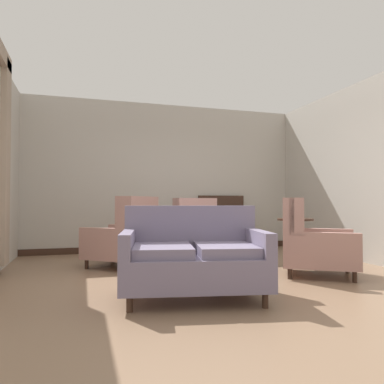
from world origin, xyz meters
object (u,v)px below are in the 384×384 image
object	(u,v)px
porcelain_vase	(222,226)
side_table	(295,237)
armchair_far_left	(126,238)
sideboard	(224,226)
armchair_near_window	(189,233)
coffee_table	(218,244)
armchair_near_sideboard	(312,243)
settee	(194,258)

from	to	relation	value
porcelain_vase	side_table	distance (m)	1.33
armchair_far_left	sideboard	distance (m)	2.55
armchair_near_window	side_table	distance (m)	1.84
side_table	sideboard	distance (m)	2.09
coffee_table	sideboard	world-z (taller)	sideboard
armchair_far_left	side_table	xyz separation A→B (m)	(2.48, -0.67, 0.00)
armchair_far_left	porcelain_vase	bearing A→B (deg)	89.79
porcelain_vase	sideboard	size ratio (longest dim) A/B	0.30
porcelain_vase	armchair_near_window	bearing A→B (deg)	91.11
porcelain_vase	armchair_far_left	xyz separation A→B (m)	(-1.19, 0.91, -0.21)
coffee_table	armchair_far_left	size ratio (longest dim) A/B	0.72
porcelain_vase	armchair_far_left	world-z (taller)	armchair_far_left
sideboard	coffee_table	bearing A→B (deg)	-113.60
porcelain_vase	sideboard	distance (m)	2.50
armchair_near_sideboard	side_table	world-z (taller)	armchair_near_sideboard
coffee_table	sideboard	bearing A→B (deg)	66.40
sideboard	settee	bearing A→B (deg)	-116.42
armchair_near_window	settee	bearing A→B (deg)	62.92
armchair_near_window	sideboard	distance (m)	1.26
coffee_table	armchair_far_left	distance (m)	1.45
coffee_table	armchair_near_window	size ratio (longest dim) A/B	0.83
settee	sideboard	size ratio (longest dim) A/B	1.42
coffee_table	armchair_near_window	bearing A→B (deg)	89.52
armchair_near_window	sideboard	xyz separation A→B (m)	(0.98, 0.79, 0.04)
settee	side_table	distance (m)	2.42
porcelain_vase	armchair_near_sideboard	bearing A→B (deg)	-21.48
armchair_near_sideboard	sideboard	xyz separation A→B (m)	(-0.16, 2.74, 0.06)
coffee_table	armchair_near_sideboard	size ratio (longest dim) A/B	0.72
side_table	settee	bearing A→B (deg)	-146.94
porcelain_vase	armchair_near_window	size ratio (longest dim) A/B	0.32
settee	armchair_near_window	bearing A→B (deg)	85.68
armchair_far_left	side_table	bearing A→B (deg)	112.09
settee	coffee_table	bearing A→B (deg)	69.04
armchair_near_sideboard	side_table	bearing A→B (deg)	17.25
sideboard	armchair_far_left	bearing A→B (deg)	-146.96
coffee_table	armchair_near_sideboard	distance (m)	1.24
armchair_near_sideboard	armchair_far_left	world-z (taller)	armchair_far_left
armchair_near_window	porcelain_vase	bearing A→B (deg)	79.16
coffee_table	armchair_far_left	bearing A→B (deg)	142.55
porcelain_vase	sideboard	world-z (taller)	sideboard
armchair_near_sideboard	side_table	size ratio (longest dim) A/B	1.66
armchair_near_window	coffee_table	bearing A→B (deg)	77.57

